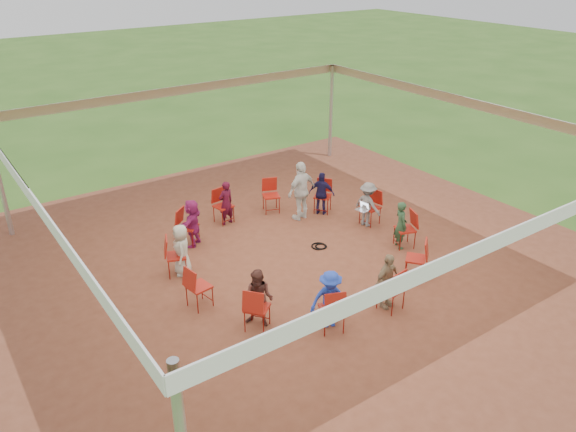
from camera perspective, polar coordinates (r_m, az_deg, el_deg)
ground at (r=12.73m, az=0.79°, el=-4.45°), size 80.00×80.00×0.00m
dirt_patch at (r=12.72m, az=0.79°, el=-4.42°), size 13.00×13.00×0.00m
tent at (r=11.71m, az=0.86°, el=5.63°), size 10.33×10.33×3.00m
chair_0 at (r=14.28m, az=8.36°, el=0.84°), size 0.50×0.48×0.90m
chair_1 at (r=14.80m, az=3.54°, el=2.00°), size 0.61×0.60×0.90m
chair_2 at (r=14.81m, az=-1.73°, el=2.05°), size 0.55×0.56×0.90m
chair_3 at (r=14.30m, az=-6.59°, el=0.99°), size 0.48×0.50×0.90m
chair_4 at (r=13.37m, az=-10.12°, el=-1.11°), size 0.60×0.61×0.90m
chair_5 at (r=12.20m, az=-11.28°, el=-4.00°), size 0.56×0.55×0.90m
chair_6 at (r=11.08m, az=-9.04°, el=-7.11°), size 0.50×0.48×0.90m
chair_7 at (r=10.37m, az=-3.17°, el=-9.32°), size 0.61×0.60×0.90m
chair_8 at (r=10.36m, az=4.46°, el=-9.40°), size 0.55×0.56×0.90m
chair_9 at (r=11.05m, az=10.45°, el=-7.33°), size 0.48×0.50×0.90m
chair_10 at (r=12.16m, az=12.85°, el=-4.26°), size 0.60×0.61×0.90m
chair_11 at (r=13.34m, az=11.81°, el=-1.34°), size 0.56×0.55×0.90m
person_seated_0 at (r=14.14m, az=8.09°, el=1.18°), size 0.48×0.79×1.15m
person_seated_1 at (r=14.64m, az=3.45°, el=2.29°), size 0.69×0.74×1.15m
person_seated_2 at (r=14.16m, az=-6.32°, el=1.33°), size 0.46×0.34×1.15m
person_seated_3 at (r=13.26m, az=-9.69°, el=-0.67°), size 1.09×0.98×1.15m
person_seated_4 at (r=12.14m, az=-10.77°, el=-3.40°), size 0.50×0.64×1.15m
person_seated_5 at (r=10.39m, az=-2.96°, el=-8.35°), size 0.60×0.64×1.15m
person_seated_6 at (r=10.38m, az=4.28°, el=-8.44°), size 0.83×0.61×1.15m
person_seated_7 at (r=11.04m, az=10.01°, el=-6.51°), size 0.72×0.44×1.15m
person_seated_8 at (r=13.23m, az=11.39°, el=-0.88°), size 0.41×0.49×1.15m
standing_person at (r=14.28m, az=1.37°, el=2.58°), size 0.98×0.63×1.56m
cable_coil at (r=13.24m, az=3.23°, el=-3.08°), size 0.37×0.37×0.03m
laptop at (r=14.03m, az=7.66°, el=0.86°), size 0.28×0.33×0.20m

